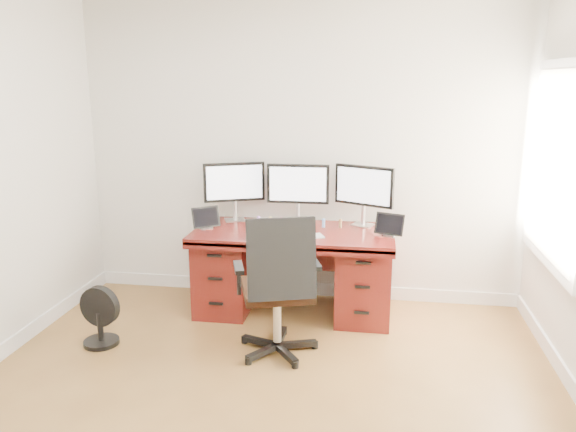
# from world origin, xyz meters

# --- Properties ---
(back_wall) EXTENTS (4.00, 0.10, 2.70)m
(back_wall) POSITION_xyz_m (0.00, 2.25, 1.35)
(back_wall) COLOR silver
(back_wall) RESTS_ON ground
(desk) EXTENTS (1.70, 0.80, 0.75)m
(desk) POSITION_xyz_m (0.00, 1.83, 0.40)
(desk) COLOR #541410
(desk) RESTS_ON ground
(office_chair) EXTENTS (0.73, 0.73, 1.09)m
(office_chair) POSITION_xyz_m (0.00, 1.01, 0.36)
(office_chair) COLOR black
(office_chair) RESTS_ON ground
(floor_fan) EXTENTS (0.32, 0.27, 0.47)m
(floor_fan) POSITION_xyz_m (-1.39, 0.96, 0.23)
(floor_fan) COLOR black
(floor_fan) RESTS_ON ground
(monitor_left) EXTENTS (0.52, 0.25, 0.53)m
(monitor_left) POSITION_xyz_m (-0.58, 2.07, 1.09)
(monitor_left) COLOR silver
(monitor_left) RESTS_ON desk
(monitor_center) EXTENTS (0.55, 0.14, 0.53)m
(monitor_center) POSITION_xyz_m (0.00, 2.07, 1.09)
(monitor_center) COLOR silver
(monitor_center) RESTS_ON desk
(monitor_right) EXTENTS (0.51, 0.26, 0.53)m
(monitor_right) POSITION_xyz_m (0.58, 2.07, 1.09)
(monitor_right) COLOR silver
(monitor_right) RESTS_ON desk
(tablet_left) EXTENTS (0.23, 0.19, 0.19)m
(tablet_left) POSITION_xyz_m (-0.76, 1.75, 0.84)
(tablet_left) COLOR silver
(tablet_left) RESTS_ON desk
(tablet_right) EXTENTS (0.25, 0.15, 0.19)m
(tablet_right) POSITION_xyz_m (0.80, 1.75, 0.84)
(tablet_right) COLOR silver
(tablet_right) RESTS_ON desk
(keyboard) EXTENTS (0.29, 0.13, 0.01)m
(keyboard) POSITION_xyz_m (-0.02, 1.66, 0.76)
(keyboard) COLOR silver
(keyboard) RESTS_ON desk
(trackpad) EXTENTS (0.18, 0.18, 0.01)m
(trackpad) POSITION_xyz_m (0.20, 1.64, 0.76)
(trackpad) COLOR silver
(trackpad) RESTS_ON desk
(drawing_tablet) EXTENTS (0.23, 0.16, 0.01)m
(drawing_tablet) POSITION_xyz_m (-0.24, 1.58, 0.76)
(drawing_tablet) COLOR black
(drawing_tablet) RESTS_ON desk
(phone) EXTENTS (0.12, 0.06, 0.01)m
(phone) POSITION_xyz_m (0.02, 1.78, 0.76)
(phone) COLOR black
(phone) RESTS_ON desk
(figurine_purple) EXTENTS (0.03, 0.03, 0.08)m
(figurine_purple) POSITION_xyz_m (-0.33, 1.95, 0.79)
(figurine_purple) COLOR #A863DE
(figurine_purple) RESTS_ON desk
(figurine_yellow) EXTENTS (0.03, 0.03, 0.08)m
(figurine_yellow) POSITION_xyz_m (-0.23, 1.95, 0.79)
(figurine_yellow) COLOR #D5C96E
(figurine_yellow) RESTS_ON desk
(figurine_pink) EXTENTS (0.03, 0.03, 0.08)m
(figurine_pink) POSITION_xyz_m (-0.13, 1.95, 0.79)
(figurine_pink) COLOR #DA649F
(figurine_pink) RESTS_ON desk
(figurine_orange) EXTENTS (0.03, 0.03, 0.08)m
(figurine_orange) POSITION_xyz_m (0.10, 1.95, 0.79)
(figurine_orange) COLOR #ECB34B
(figurine_orange) RESTS_ON desk
(figurine_blue) EXTENTS (0.03, 0.03, 0.08)m
(figurine_blue) POSITION_xyz_m (0.24, 1.95, 0.79)
(figurine_blue) COLOR #6CA2EE
(figurine_blue) RESTS_ON desk
(figurine_brown) EXTENTS (0.03, 0.03, 0.08)m
(figurine_brown) POSITION_xyz_m (0.39, 1.95, 0.79)
(figurine_brown) COLOR brown
(figurine_brown) RESTS_ON desk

